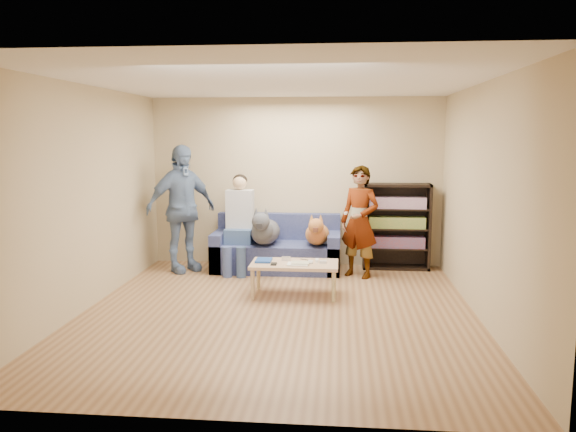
# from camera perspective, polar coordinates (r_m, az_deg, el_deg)

# --- Properties ---
(ground) EXTENTS (5.00, 5.00, 0.00)m
(ground) POSITION_cam_1_polar(r_m,az_deg,el_deg) (6.55, -0.99, -9.76)
(ground) COLOR brown
(ground) RESTS_ON ground
(ceiling) EXTENTS (5.00, 5.00, 0.00)m
(ceiling) POSITION_cam_1_polar(r_m,az_deg,el_deg) (6.26, -1.05, 13.51)
(ceiling) COLOR white
(ceiling) RESTS_ON ground
(wall_back) EXTENTS (4.50, 0.00, 4.50)m
(wall_back) POSITION_cam_1_polar(r_m,az_deg,el_deg) (8.75, 0.79, 3.48)
(wall_back) COLOR tan
(wall_back) RESTS_ON ground
(wall_front) EXTENTS (4.50, 0.00, 4.50)m
(wall_front) POSITION_cam_1_polar(r_m,az_deg,el_deg) (3.83, -5.15, -2.68)
(wall_front) COLOR tan
(wall_front) RESTS_ON ground
(wall_left) EXTENTS (0.00, 5.00, 5.00)m
(wall_left) POSITION_cam_1_polar(r_m,az_deg,el_deg) (6.90, -19.95, 1.71)
(wall_left) COLOR tan
(wall_left) RESTS_ON ground
(wall_right) EXTENTS (0.00, 5.00, 5.00)m
(wall_right) POSITION_cam_1_polar(r_m,az_deg,el_deg) (6.43, 19.34, 1.30)
(wall_right) COLOR tan
(wall_right) RESTS_ON ground
(blanket) EXTENTS (0.35, 0.30, 0.12)m
(blanket) POSITION_cam_1_polar(r_m,az_deg,el_deg) (8.32, 4.07, -2.43)
(blanket) COLOR #ADADB2
(blanket) RESTS_ON sofa
(person_standing_right) EXTENTS (0.70, 0.63, 1.60)m
(person_standing_right) POSITION_cam_1_polar(r_m,az_deg,el_deg) (8.05, 7.29, -0.58)
(person_standing_right) COLOR gray
(person_standing_right) RESTS_ON ground
(person_standing_left) EXTENTS (1.11, 1.10, 1.89)m
(person_standing_left) POSITION_cam_1_polar(r_m,az_deg,el_deg) (8.46, -10.79, 0.74)
(person_standing_left) COLOR #6B7EAB
(person_standing_left) RESTS_ON ground
(held_controller) EXTENTS (0.06, 0.11, 0.03)m
(held_controller) POSITION_cam_1_polar(r_m,az_deg,el_deg) (7.83, 5.89, 0.29)
(held_controller) COLOR silver
(held_controller) RESTS_ON person_standing_right
(notebook_blue) EXTENTS (0.20, 0.26, 0.03)m
(notebook_blue) POSITION_cam_1_polar(r_m,az_deg,el_deg) (7.22, -2.48, -4.52)
(notebook_blue) COLOR #1B4295
(notebook_blue) RESTS_ON coffee_table
(papers) EXTENTS (0.26, 0.20, 0.02)m
(papers) POSITION_cam_1_polar(r_m,az_deg,el_deg) (7.03, 1.01, -4.90)
(papers) COLOR silver
(papers) RESTS_ON coffee_table
(magazine) EXTENTS (0.22, 0.17, 0.01)m
(magazine) POSITION_cam_1_polar(r_m,az_deg,el_deg) (7.04, 1.27, -4.77)
(magazine) COLOR #BDBB97
(magazine) RESTS_ON coffee_table
(camera_silver) EXTENTS (0.11, 0.06, 0.05)m
(camera_silver) POSITION_cam_1_polar(r_m,az_deg,el_deg) (7.25, -0.20, -4.35)
(camera_silver) COLOR #B6B6BA
(camera_silver) RESTS_ON coffee_table
(controller_a) EXTENTS (0.04, 0.13, 0.03)m
(controller_a) POSITION_cam_1_polar(r_m,az_deg,el_deg) (7.21, 2.96, -4.52)
(controller_a) COLOR white
(controller_a) RESTS_ON coffee_table
(controller_b) EXTENTS (0.09, 0.06, 0.03)m
(controller_b) POSITION_cam_1_polar(r_m,az_deg,el_deg) (7.13, 3.58, -4.67)
(controller_b) COLOR silver
(controller_b) RESTS_ON coffee_table
(headphone_cup_a) EXTENTS (0.07, 0.07, 0.02)m
(headphone_cup_a) POSITION_cam_1_polar(r_m,az_deg,el_deg) (7.09, 2.27, -4.76)
(headphone_cup_a) COLOR silver
(headphone_cup_a) RESTS_ON coffee_table
(headphone_cup_b) EXTENTS (0.07, 0.07, 0.02)m
(headphone_cup_b) POSITION_cam_1_polar(r_m,az_deg,el_deg) (7.17, 2.31, -4.62)
(headphone_cup_b) COLOR white
(headphone_cup_b) RESTS_ON coffee_table
(pen_orange) EXTENTS (0.13, 0.06, 0.01)m
(pen_orange) POSITION_cam_1_polar(r_m,az_deg,el_deg) (6.97, 0.40, -5.03)
(pen_orange) COLOR #C2811B
(pen_orange) RESTS_ON coffee_table
(pen_black) EXTENTS (0.13, 0.08, 0.01)m
(pen_black) POSITION_cam_1_polar(r_m,az_deg,el_deg) (7.29, 1.73, -4.45)
(pen_black) COLOR black
(pen_black) RESTS_ON coffee_table
(wallet) EXTENTS (0.07, 0.12, 0.02)m
(wallet) POSITION_cam_1_polar(r_m,az_deg,el_deg) (7.03, -1.45, -4.89)
(wallet) COLOR black
(wallet) RESTS_ON coffee_table
(sofa) EXTENTS (1.90, 0.85, 0.82)m
(sofa) POSITION_cam_1_polar(r_m,az_deg,el_deg) (8.52, -1.12, -3.58)
(sofa) COLOR #515B93
(sofa) RESTS_ON ground
(person_seated) EXTENTS (0.40, 0.73, 1.47)m
(person_seated) POSITION_cam_1_polar(r_m,az_deg,el_deg) (8.39, -5.00, -0.38)
(person_seated) COLOR #446295
(person_seated) RESTS_ON sofa
(dog_gray) EXTENTS (0.42, 1.25, 0.60)m
(dog_gray) POSITION_cam_1_polar(r_m,az_deg,el_deg) (8.23, -2.38, -1.47)
(dog_gray) COLOR #494C52
(dog_gray) RESTS_ON sofa
(dog_tan) EXTENTS (0.35, 1.14, 0.51)m
(dog_tan) POSITION_cam_1_polar(r_m,az_deg,el_deg) (8.20, 2.97, -1.74)
(dog_tan) COLOR #BD7D39
(dog_tan) RESTS_ON sofa
(coffee_table) EXTENTS (1.10, 0.60, 0.42)m
(coffee_table) POSITION_cam_1_polar(r_m,az_deg,el_deg) (7.14, 0.67, -5.14)
(coffee_table) COLOR #D7AE84
(coffee_table) RESTS_ON ground
(bookshelf) EXTENTS (1.00, 0.34, 1.30)m
(bookshelf) POSITION_cam_1_polar(r_m,az_deg,el_deg) (8.67, 10.96, -0.85)
(bookshelf) COLOR black
(bookshelf) RESTS_ON ground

